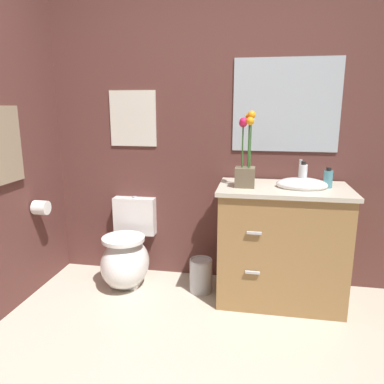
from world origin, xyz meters
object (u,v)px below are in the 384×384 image
at_px(soap_bottle, 303,175).
at_px(toilet_paper_roll, 41,208).
at_px(flower_vase, 246,163).
at_px(hanging_towel, 6,145).
at_px(trash_bin, 201,275).
at_px(wall_mirror, 286,105).
at_px(toilet, 127,256).
at_px(lotion_bottle, 328,179).
at_px(wall_poster, 133,119).
at_px(vanity_cabinet, 281,243).

distance_m(soap_bottle, toilet_paper_roll, 1.98).
distance_m(flower_vase, hanging_towel, 1.65).
bearing_deg(soap_bottle, trash_bin, -179.26).
bearing_deg(wall_mirror, trash_bin, -154.13).
height_order(toilet, soap_bottle, soap_bottle).
bearing_deg(soap_bottle, lotion_bottle, 4.32).
relative_size(flower_vase, soap_bottle, 2.86).
bearing_deg(toilet, trash_bin, -2.30).
relative_size(toilet, lotion_bottle, 4.70).
bearing_deg(toilet_paper_roll, wall_poster, 37.35).
bearing_deg(toilet, lotion_bottle, -0.08).
xyz_separation_m(lotion_bottle, hanging_towel, (-2.19, -0.44, 0.24)).
bearing_deg(flower_vase, wall_poster, 160.37).
height_order(vanity_cabinet, lotion_bottle, vanity_cabinet).
relative_size(toilet, vanity_cabinet, 0.65).
height_order(soap_bottle, wall_poster, wall_poster).
bearing_deg(hanging_towel, toilet, 33.62).
relative_size(toilet, toilet_paper_roll, 6.27).
distance_m(soap_bottle, hanging_towel, 2.07).
xyz_separation_m(lotion_bottle, trash_bin, (-0.90, -0.02, -0.81)).
bearing_deg(soap_bottle, hanging_towel, -168.05).
bearing_deg(hanging_towel, trash_bin, 17.97).
bearing_deg(hanging_towel, wall_mirror, 20.59).
bearing_deg(soap_bottle, toilet, 179.34).
xyz_separation_m(trash_bin, hanging_towel, (-1.28, -0.42, 1.05)).
height_order(flower_vase, wall_mirror, wall_mirror).
relative_size(toilet, flower_vase, 1.29).
bearing_deg(wall_mirror, soap_bottle, -66.38).
bearing_deg(toilet_paper_roll, vanity_cabinet, 5.30).
bearing_deg(vanity_cabinet, trash_bin, 179.85).
distance_m(vanity_cabinet, hanging_towel, 2.07).
bearing_deg(flower_vase, vanity_cabinet, 8.50).
distance_m(hanging_towel, toilet_paper_roll, 0.57).
height_order(flower_vase, wall_poster, wall_poster).
xyz_separation_m(flower_vase, soap_bottle, (0.40, 0.05, -0.09)).
xyz_separation_m(soap_bottle, trash_bin, (-0.73, -0.01, -0.83)).
height_order(lotion_bottle, wall_mirror, wall_mirror).
distance_m(trash_bin, wall_poster, 1.39).
bearing_deg(hanging_towel, lotion_bottle, 11.35).
distance_m(toilet, wall_poster, 1.13).
bearing_deg(hanging_towel, toilet_paper_roll, 77.32).
height_order(toilet, flower_vase, flower_vase).
distance_m(vanity_cabinet, toilet_paper_roll, 1.86).
xyz_separation_m(vanity_cabinet, soap_bottle, (0.12, 0.01, 0.51)).
height_order(vanity_cabinet, wall_poster, wall_poster).
height_order(wall_poster, hanging_towel, wall_poster).
bearing_deg(trash_bin, toilet_paper_roll, -172.05).
bearing_deg(toilet, toilet_paper_roll, -162.10).
bearing_deg(toilet_paper_roll, hanging_towel, -102.68).
height_order(vanity_cabinet, toilet_paper_roll, vanity_cabinet).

